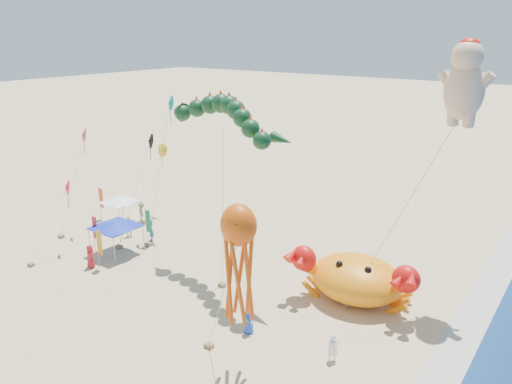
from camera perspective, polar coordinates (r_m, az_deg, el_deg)
ground at (r=33.96m, az=0.79°, el=-11.97°), size 320.00×320.00×0.00m
foam_strip at (r=29.91m, az=21.03°, el=-17.89°), size 320.00×320.00×0.00m
crab_inflatable at (r=33.65m, az=11.34°, el=-9.55°), size 8.28×6.00×3.63m
dragon_kite at (r=33.66m, az=-4.03°, el=8.14°), size 11.35×4.12×12.47m
cherub_kite at (r=32.44m, az=22.77°, el=11.65°), size 5.82×6.14×16.59m
octopus_kite at (r=24.50m, az=-1.98°, el=-7.16°), size 3.66×1.66×9.15m
canopy_blue at (r=40.78m, az=-15.76°, el=-3.59°), size 3.51×3.51×2.71m
canopy_white at (r=46.57m, az=-15.30°, el=-0.86°), size 3.00×3.00×2.71m
feather_flags at (r=42.64m, az=-16.27°, el=-3.30°), size 8.98×6.75×3.20m
beachgoers at (r=40.67m, az=-11.81°, el=-5.69°), size 25.08×9.75×1.89m
small_kites at (r=43.60m, az=-14.65°, el=4.31°), size 7.57×14.04×11.93m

